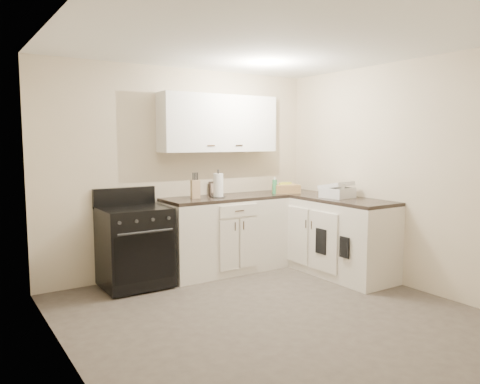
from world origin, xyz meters
TOP-DOWN VIEW (x-y plane):
  - floor at (0.00, 0.00)m, footprint 3.60×3.60m
  - ceiling at (0.00, 0.00)m, footprint 3.60×3.60m
  - wall_back at (0.00, 1.80)m, footprint 3.60×0.00m
  - wall_right at (1.80, 0.00)m, footprint 0.00×3.60m
  - wall_left at (-1.80, 0.00)m, footprint 0.00×3.60m
  - wall_front at (0.00, -1.80)m, footprint 3.60×0.00m
  - base_cabinets_back at (0.43, 1.50)m, footprint 1.55×0.60m
  - base_cabinets_right at (1.50, 0.85)m, footprint 0.60×1.90m
  - countertop_back at (0.43, 1.50)m, footprint 1.55×0.60m
  - countertop_right at (1.50, 0.85)m, footprint 0.60×1.90m
  - upper_cabinets at (0.43, 1.65)m, footprint 1.55×0.30m
  - stove at (-0.76, 1.48)m, footprint 0.72×0.62m
  - knife_block at (0.03, 1.53)m, footprint 0.12×0.11m
  - paper_towel at (0.31, 1.47)m, footprint 0.16×0.16m
  - soap_bottle at (1.12, 1.41)m, footprint 0.08×0.08m
  - picture_frame at (0.41, 1.76)m, footprint 0.14×0.05m
  - wicker_basket at (1.30, 1.40)m, footprint 0.39×0.33m
  - countertop_grill at (1.51, 0.66)m, footprint 0.38×0.36m
  - glass_jar at (1.45, 0.56)m, footprint 0.13×0.13m
  - oven_mitt_near at (1.18, 0.21)m, footprint 0.02×0.13m
  - oven_mitt_far at (1.18, 0.58)m, footprint 0.02×0.17m

SIDE VIEW (x-z plane):
  - floor at x=0.00m, z-range 0.00..0.00m
  - base_cabinets_back at x=0.43m, z-range 0.00..0.90m
  - base_cabinets_right at x=1.50m, z-range 0.00..0.90m
  - oven_mitt_near at x=1.18m, z-range 0.34..0.57m
  - oven_mitt_far at x=1.18m, z-range 0.30..0.60m
  - stove at x=-0.76m, z-range 0.02..0.90m
  - countertop_back at x=0.43m, z-range 0.90..0.94m
  - countertop_right at x=1.50m, z-range 0.90..0.94m
  - wicker_basket at x=1.30m, z-range 0.94..1.05m
  - countertop_grill at x=1.51m, z-range 0.94..1.06m
  - picture_frame at x=0.41m, z-range 0.94..1.11m
  - glass_jar at x=1.45m, z-range 0.94..1.11m
  - soap_bottle at x=1.12m, z-range 0.94..1.12m
  - knife_block at x=0.03m, z-range 0.94..1.16m
  - paper_towel at x=0.31m, z-range 0.94..1.23m
  - wall_back at x=0.00m, z-range -0.55..3.05m
  - wall_right at x=1.80m, z-range -0.55..3.05m
  - wall_left at x=-1.80m, z-range -0.55..3.05m
  - wall_front at x=0.00m, z-range -0.55..3.05m
  - upper_cabinets at x=0.43m, z-range 1.49..2.19m
  - ceiling at x=0.00m, z-range 2.50..2.50m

